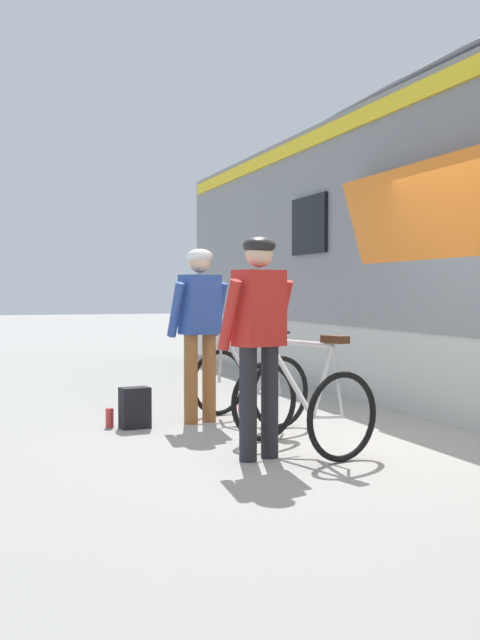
# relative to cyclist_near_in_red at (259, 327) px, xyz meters

# --- Properties ---
(ground_plane) EXTENTS (80.00, 80.00, 0.00)m
(ground_plane) POSITION_rel_cyclist_near_in_red_xyz_m (1.10, 0.28, -1.05)
(ground_plane) COLOR #A09E99
(cyclist_near_in_red) EXTENTS (0.66, 0.44, 1.76)m
(cyclist_near_in_red) POSITION_rel_cyclist_near_in_red_xyz_m (0.00, 0.00, 0.00)
(cyclist_near_in_red) COLOR #232328
(cyclist_near_in_red) RESTS_ON ground
(cyclist_far_in_blue) EXTENTS (0.66, 0.42, 1.76)m
(cyclist_far_in_blue) POSITION_rel_cyclist_near_in_red_xyz_m (0.05, 1.82, 0.00)
(cyclist_far_in_blue) COLOR #935B2D
(cyclist_far_in_blue) RESTS_ON ground
(bicycle_near_white) EXTENTS (0.97, 1.22, 0.99)m
(bicycle_near_white) POSITION_rel_cyclist_near_in_red_xyz_m (0.45, 0.18, -0.65)
(bicycle_near_white) COLOR black
(bicycle_near_white) RESTS_ON ground
(bicycle_far_silver) EXTENTS (1.00, 1.23, 0.99)m
(bicycle_far_silver) POSITION_rel_cyclist_near_in_red_xyz_m (0.52, 1.69, -0.65)
(bicycle_far_silver) COLOR black
(bicycle_far_silver) RESTS_ON ground
(backpack_on_platform) EXTENTS (0.30, 0.22, 0.40)m
(backpack_on_platform) POSITION_rel_cyclist_near_in_red_xyz_m (-0.65, 1.71, -0.85)
(backpack_on_platform) COLOR black
(backpack_on_platform) RESTS_ON ground
(water_bottle_near_the_bikes) EXTENTS (0.07, 0.07, 0.21)m
(water_bottle_near_the_bikes) POSITION_rel_cyclist_near_in_red_xyz_m (0.67, 2.32, -0.95)
(water_bottle_near_the_bikes) COLOR red
(water_bottle_near_the_bikes) RESTS_ON ground
(water_bottle_by_the_backpack) EXTENTS (0.08, 0.08, 0.19)m
(water_bottle_by_the_backpack) POSITION_rel_cyclist_near_in_red_xyz_m (-0.87, 1.83, -0.96)
(water_bottle_by_the_backpack) COLOR red
(water_bottle_by_the_backpack) RESTS_ON ground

